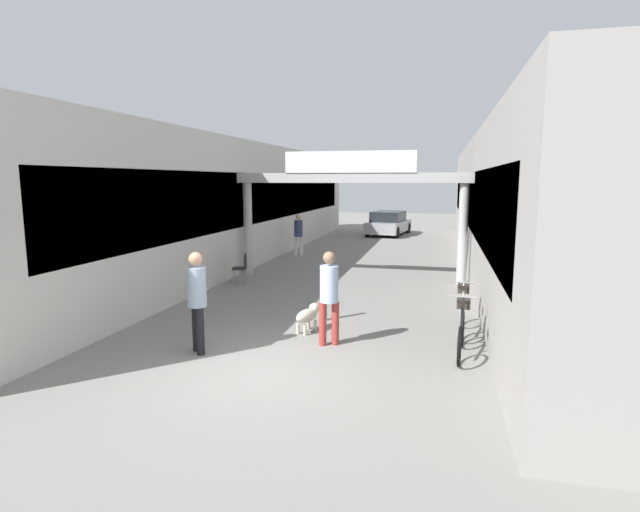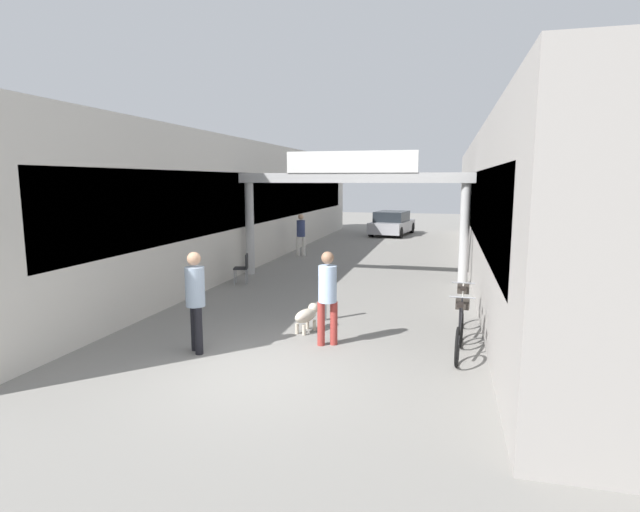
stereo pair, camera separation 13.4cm
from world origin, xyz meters
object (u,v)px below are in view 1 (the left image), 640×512
(bicycle_black_nearest, at_px, (461,330))
(parked_car_silver, at_px, (389,223))
(bollard_post_metal, at_px, (325,297))
(bicycle_silver_second, at_px, (463,311))
(pedestrian_carrying_crate, at_px, (298,232))
(pedestrian_companion, at_px, (197,295))
(pedestrian_with_dog, at_px, (329,292))
(dog_on_leash, at_px, (308,315))
(cafe_chair_black_nearer, at_px, (242,266))

(bicycle_black_nearest, height_order, parked_car_silver, parked_car_silver)
(bollard_post_metal, bearing_deg, bicycle_silver_second, -3.70)
(pedestrian_carrying_crate, bearing_deg, pedestrian_companion, -82.82)
(pedestrian_carrying_crate, relative_size, bicycle_black_nearest, 1.01)
(pedestrian_carrying_crate, xyz_separation_m, bicycle_silver_second, (6.06, -9.08, -0.54))
(pedestrian_with_dog, bearing_deg, bollard_post_metal, 105.78)
(bollard_post_metal, bearing_deg, bicycle_black_nearest, -28.38)
(dog_on_leash, relative_size, cafe_chair_black_nearer, 0.87)
(pedestrian_carrying_crate, bearing_deg, bicycle_silver_second, -56.28)
(pedestrian_with_dog, xyz_separation_m, bicycle_black_nearest, (2.38, 0.08, -0.58))
(bicycle_black_nearest, relative_size, bollard_post_metal, 1.62)
(pedestrian_carrying_crate, bearing_deg, dog_on_leash, -72.85)
(cafe_chair_black_nearer, distance_m, parked_car_silver, 14.79)
(pedestrian_with_dog, xyz_separation_m, bollard_post_metal, (-0.45, 1.60, -0.49))
(parked_car_silver, bearing_deg, bicycle_silver_second, -79.46)
(dog_on_leash, bearing_deg, pedestrian_companion, -132.90)
(bicycle_black_nearest, bearing_deg, cafe_chair_black_nearer, 142.21)
(pedestrian_with_dog, relative_size, pedestrian_carrying_crate, 1.04)
(pedestrian_with_dog, distance_m, bollard_post_metal, 1.74)
(dog_on_leash, xyz_separation_m, bicycle_black_nearest, (2.97, -0.65, 0.10))
(pedestrian_with_dog, relative_size, parked_car_silver, 0.42)
(pedestrian_companion, xyz_separation_m, bicycle_black_nearest, (4.54, 1.04, -0.61))
(dog_on_leash, relative_size, bicycle_black_nearest, 0.46)
(pedestrian_companion, xyz_separation_m, parked_car_silver, (1.29, 20.27, -0.41))
(bicycle_silver_second, distance_m, bollard_post_metal, 2.91)
(pedestrian_with_dog, height_order, bicycle_black_nearest, pedestrian_with_dog)
(parked_car_silver, bearing_deg, dog_on_leash, -89.13)
(cafe_chair_black_nearer, bearing_deg, bicycle_black_nearest, -37.79)
(pedestrian_with_dog, distance_m, pedestrian_carrying_crate, 11.10)
(bicycle_silver_second, bearing_deg, dog_on_leash, -167.23)
(bollard_post_metal, bearing_deg, pedestrian_with_dog, -74.22)
(pedestrian_carrying_crate, height_order, bicycle_black_nearest, pedestrian_carrying_crate)
(dog_on_leash, height_order, bicycle_silver_second, bicycle_silver_second)
(dog_on_leash, xyz_separation_m, bicycle_silver_second, (3.05, 0.69, 0.10))
(bicycle_silver_second, xyz_separation_m, cafe_chair_black_nearer, (-6.15, 3.37, 0.10))
(pedestrian_with_dog, bearing_deg, dog_on_leash, 129.35)
(pedestrian_companion, xyz_separation_m, bicycle_silver_second, (4.62, 2.38, -0.61))
(bicycle_silver_second, bearing_deg, pedestrian_companion, -152.72)
(bicycle_silver_second, bearing_deg, cafe_chair_black_nearer, 151.26)
(pedestrian_companion, xyz_separation_m, cafe_chair_black_nearer, (-1.54, 5.75, -0.51))
(pedestrian_carrying_crate, distance_m, bollard_post_metal, 9.45)
(bollard_post_metal, relative_size, parked_car_silver, 0.25)
(pedestrian_carrying_crate, height_order, bicycle_silver_second, pedestrian_carrying_crate)
(pedestrian_companion, relative_size, bicycle_silver_second, 1.07)
(dog_on_leash, bearing_deg, cafe_chair_black_nearer, 127.39)
(bicycle_silver_second, bearing_deg, parked_car_silver, 100.54)
(pedestrian_companion, relative_size, dog_on_leash, 2.36)
(pedestrian_companion, distance_m, dog_on_leash, 2.41)
(pedestrian_with_dog, xyz_separation_m, cafe_chair_black_nearer, (-3.70, 4.79, -0.48))
(pedestrian_carrying_crate, bearing_deg, cafe_chair_black_nearer, -90.91)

